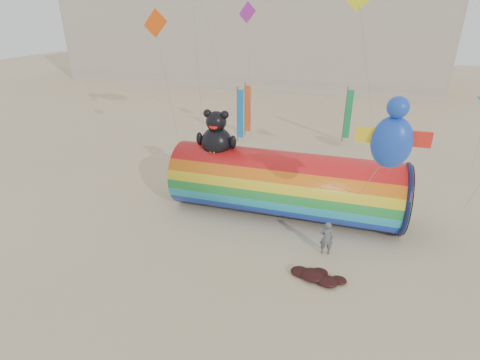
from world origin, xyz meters
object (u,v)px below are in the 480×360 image
(windsock_assembly, at_px, (285,182))
(fabric_bundle, at_px, (317,276))
(kite_handler, at_px, (326,238))
(hotel_building, at_px, (247,17))

(windsock_assembly, height_order, fabric_bundle, windsock_assembly)
(kite_handler, distance_m, fabric_bundle, 2.33)
(windsock_assembly, bearing_deg, hotel_building, 109.03)
(windsock_assembly, relative_size, kite_handler, 7.32)
(hotel_building, height_order, windsock_assembly, hotel_building)
(hotel_building, distance_m, fabric_bundle, 53.11)
(hotel_building, height_order, fabric_bundle, hotel_building)
(kite_handler, bearing_deg, hotel_building, -79.22)
(windsock_assembly, xyz_separation_m, kite_handler, (2.89, -3.52, -1.15))
(kite_handler, bearing_deg, fabric_bundle, 75.58)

